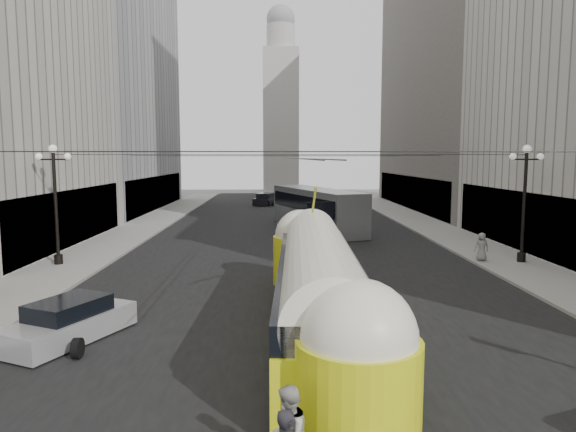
{
  "coord_description": "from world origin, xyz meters",
  "views": [
    {
      "loc": [
        -0.89,
        -9.42,
        5.85
      ],
      "look_at": [
        -0.36,
        13.1,
        3.27
      ],
      "focal_mm": 32.0,
      "sensor_mm": 36.0,
      "label": 1
    }
  ],
  "objects_px": {
    "city_bus": "(316,207)",
    "pedestrian_sidewalk_right": "(482,247)",
    "sedan_silver": "(69,322)",
    "streetcar": "(318,283)"
  },
  "relations": [
    {
      "from": "city_bus",
      "to": "pedestrian_sidewalk_right",
      "type": "height_order",
      "value": "city_bus"
    },
    {
      "from": "streetcar",
      "to": "pedestrian_sidewalk_right",
      "type": "height_order",
      "value": "streetcar"
    },
    {
      "from": "city_bus",
      "to": "pedestrian_sidewalk_right",
      "type": "xyz_separation_m",
      "value": [
        8.11,
        -13.57,
        -0.89
      ]
    },
    {
      "from": "streetcar",
      "to": "sedan_silver",
      "type": "relative_size",
      "value": 3.45
    },
    {
      "from": "streetcar",
      "to": "city_bus",
      "type": "height_order",
      "value": "streetcar"
    },
    {
      "from": "streetcar",
      "to": "sedan_silver",
      "type": "distance_m",
      "value": 8.09
    },
    {
      "from": "sedan_silver",
      "to": "pedestrian_sidewalk_right",
      "type": "bearing_deg",
      "value": 33.0
    },
    {
      "from": "pedestrian_sidewalk_right",
      "to": "streetcar",
      "type": "bearing_deg",
      "value": 49.63
    },
    {
      "from": "streetcar",
      "to": "pedestrian_sidewalk_right",
      "type": "xyz_separation_m",
      "value": [
        10.0,
        11.19,
        -0.79
      ]
    },
    {
      "from": "streetcar",
      "to": "city_bus",
      "type": "bearing_deg",
      "value": 85.62
    }
  ]
}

